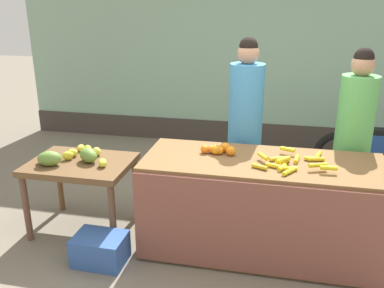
# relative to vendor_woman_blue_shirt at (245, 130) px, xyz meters

# --- Properties ---
(ground_plane) EXTENTS (24.00, 24.00, 0.00)m
(ground_plane) POSITION_rel_vendor_woman_blue_shirt_xyz_m (-0.08, -0.65, -0.94)
(ground_plane) COLOR #756B5B
(market_wall_back) EXTENTS (7.35, 0.23, 3.28)m
(market_wall_back) POSITION_rel_vendor_woman_blue_shirt_xyz_m (-0.08, 2.35, 0.67)
(market_wall_back) COLOR #8CB299
(market_wall_back) RESTS_ON ground
(fruit_stall_counter) EXTENTS (2.07, 0.82, 0.87)m
(fruit_stall_counter) POSITION_rel_vendor_woman_blue_shirt_xyz_m (0.22, -0.66, -0.50)
(fruit_stall_counter) COLOR brown
(fruit_stall_counter) RESTS_ON ground
(side_table_wooden) EXTENTS (0.96, 0.71, 0.72)m
(side_table_wooden) POSITION_rel_vendor_woman_blue_shirt_xyz_m (-1.50, -0.65, -0.31)
(side_table_wooden) COLOR brown
(side_table_wooden) RESTS_ON ground
(banana_bunch_pile) EXTENTS (0.67, 0.57, 0.07)m
(banana_bunch_pile) POSITION_rel_vendor_woman_blue_shirt_xyz_m (0.46, -0.70, -0.03)
(banana_bunch_pile) COLOR gold
(banana_bunch_pile) RESTS_ON fruit_stall_counter
(orange_pile) EXTENTS (0.32, 0.17, 0.09)m
(orange_pile) POSITION_rel_vendor_woman_blue_shirt_xyz_m (-0.18, -0.56, -0.02)
(orange_pile) COLOR orange
(orange_pile) RESTS_ON fruit_stall_counter
(mango_papaya_pile) EXTENTS (0.71, 0.56, 0.14)m
(mango_papaya_pile) POSITION_rel_vendor_woman_blue_shirt_xyz_m (-1.57, -0.67, -0.15)
(mango_papaya_pile) COLOR gold
(mango_papaya_pile) RESTS_ON side_table_wooden
(vendor_woman_blue_shirt) EXTENTS (0.34, 0.34, 1.85)m
(vendor_woman_blue_shirt) POSITION_rel_vendor_woman_blue_shirt_xyz_m (0.00, 0.00, 0.00)
(vendor_woman_blue_shirt) COLOR #33333D
(vendor_woman_blue_shirt) RESTS_ON ground
(vendor_woman_green_shirt) EXTENTS (0.34, 0.34, 1.78)m
(vendor_woman_green_shirt) POSITION_rel_vendor_woman_blue_shirt_xyz_m (1.03, -0.02, -0.04)
(vendor_woman_green_shirt) COLOR #33333D
(vendor_woman_green_shirt) RESTS_ON ground
(parked_motorcycle) EXTENTS (1.60, 0.18, 0.88)m
(parked_motorcycle) POSITION_rel_vendor_woman_blue_shirt_xyz_m (1.58, 1.12, -0.53)
(parked_motorcycle) COLOR black
(parked_motorcycle) RESTS_ON ground
(produce_crate) EXTENTS (0.45, 0.33, 0.26)m
(produce_crate) POSITION_rel_vendor_woman_blue_shirt_xyz_m (-1.12, -1.15, -0.81)
(produce_crate) COLOR #3359A5
(produce_crate) RESTS_ON ground
(produce_sack) EXTENTS (0.46, 0.47, 0.45)m
(produce_sack) POSITION_rel_vendor_woman_blue_shirt_xyz_m (-0.77, -0.01, -0.71)
(produce_sack) COLOR tan
(produce_sack) RESTS_ON ground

